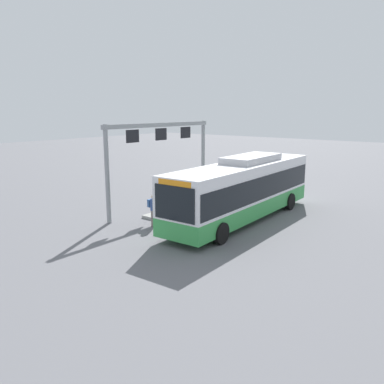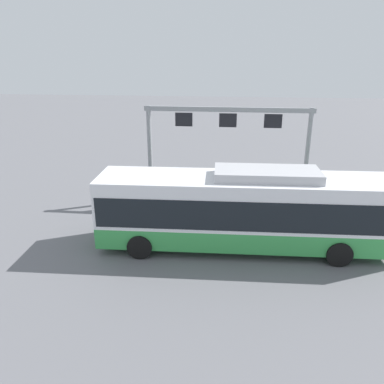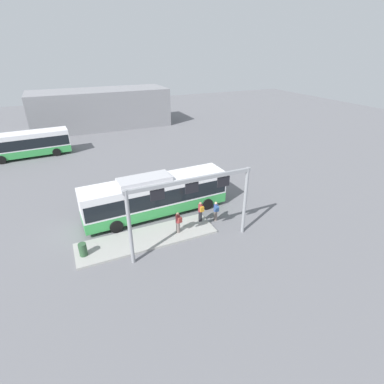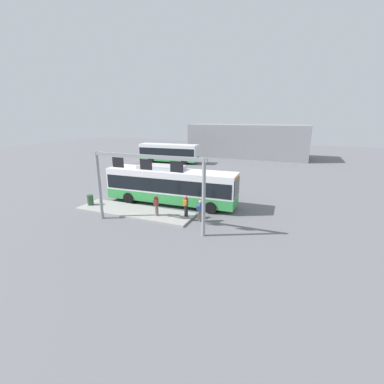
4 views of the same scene
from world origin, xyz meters
name	(u,v)px [view 2 (image 2 of 4)]	position (x,y,z in m)	size (l,w,h in m)	color
ground_plane	(241,247)	(0.00, 0.00, 0.00)	(120.00, 120.00, 0.00)	slate
platform_curb	(276,217)	(-1.79, -3.15, 0.08)	(10.00, 2.80, 0.16)	#9E9E99
bus_main	(243,208)	(-0.01, 0.00, 1.81)	(11.86, 3.00, 3.46)	green
person_boarding	(187,198)	(2.65, -2.76, 1.05)	(0.36, 0.54, 1.67)	black
person_waiting_near	(163,199)	(3.90, -2.98, 0.89)	(0.38, 0.56, 1.67)	slate
person_waiting_mid	(231,195)	(0.48, -3.50, 1.05)	(0.42, 0.58, 1.67)	slate
platform_sign_gantry	(227,135)	(0.80, -5.22, 3.72)	(8.73, 0.24, 5.20)	gray
trash_bin	(369,210)	(-6.20, -3.35, 0.61)	(0.52, 0.52, 0.90)	#2D5133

